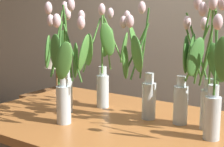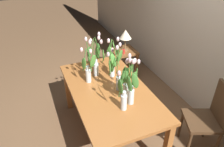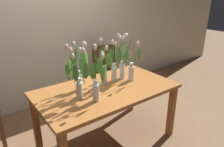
# 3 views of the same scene
# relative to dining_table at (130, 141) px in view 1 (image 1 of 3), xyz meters

# --- Properties ---
(dining_table) EXTENTS (1.60, 0.90, 0.74)m
(dining_table) POSITION_rel_dining_table_xyz_m (0.00, 0.00, 0.00)
(dining_table) COLOR #A3602D
(dining_table) RESTS_ON ground
(tulip_vase_0) EXTENTS (0.15, 0.19, 0.58)m
(tulip_vase_0) POSITION_rel_dining_table_xyz_m (-0.23, -0.18, 0.30)
(tulip_vase_0) COLOR silver
(tulip_vase_0) RESTS_ON dining_table
(tulip_vase_1) EXTENTS (0.23, 0.19, 0.56)m
(tulip_vase_1) POSITION_rel_dining_table_xyz_m (0.38, 0.00, 0.28)
(tulip_vase_1) COLOR silver
(tulip_vase_1) RESTS_ON dining_table
(tulip_vase_2) EXTENTS (0.20, 0.23, 0.58)m
(tulip_vase_2) POSITION_rel_dining_table_xyz_m (-0.39, -0.04, 0.32)
(tulip_vase_2) COLOR silver
(tulip_vase_2) RESTS_ON dining_table
(tulip_vase_3) EXTENTS (0.17, 0.17, 0.56)m
(tulip_vase_3) POSITION_rel_dining_table_xyz_m (0.22, 0.15, 0.27)
(tulip_vase_3) COLOR silver
(tulip_vase_3) RESTS_ON dining_table
(tulip_vase_4) EXTENTS (0.20, 0.17, 0.57)m
(tulip_vase_4) POSITION_rel_dining_table_xyz_m (0.02, 0.08, 0.30)
(tulip_vase_4) COLOR silver
(tulip_vase_4) RESTS_ON dining_table
(tulip_vase_5) EXTENTS (0.24, 0.13, 0.59)m
(tulip_vase_5) POSITION_rel_dining_table_xyz_m (0.32, 0.11, 0.33)
(tulip_vase_5) COLOR silver
(tulip_vase_5) RESTS_ON dining_table
(tulip_vase_6) EXTENTS (0.23, 0.27, 0.56)m
(tulip_vase_6) POSITION_rel_dining_table_xyz_m (-0.25, 0.14, 0.33)
(tulip_vase_6) COLOR silver
(tulip_vase_6) RESTS_ON dining_table
(side_table) EXTENTS (0.44, 0.44, 0.55)m
(side_table) POSITION_rel_dining_table_xyz_m (-1.27, 0.80, -0.22)
(side_table) COLOR brown
(side_table) RESTS_ON ground
(table_lamp) EXTENTS (0.22, 0.22, 0.40)m
(table_lamp) POSITION_rel_dining_table_xyz_m (-1.26, 0.82, 0.21)
(table_lamp) COLOR olive
(table_lamp) RESTS_ON side_table
(pillar_candle) EXTENTS (0.06, 0.06, 0.07)m
(pillar_candle) POSITION_rel_dining_table_xyz_m (-1.16, 0.74, -0.06)
(pillar_candle) COLOR #B72D23
(pillar_candle) RESTS_ON side_table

